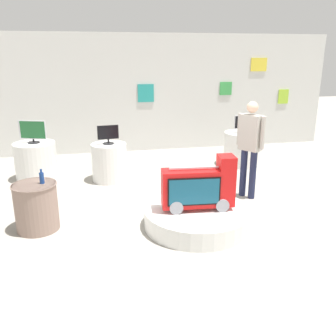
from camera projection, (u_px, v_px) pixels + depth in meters
ground_plane at (182, 221)px, 5.78m from camera, size 30.00×30.00×0.00m
back_wall_display at (141, 94)px, 9.58m from camera, size 10.47×0.13×3.04m
main_display_pedestal at (197, 217)px, 5.59m from camera, size 1.62×1.62×0.29m
novelty_firetruck_tv at (199, 188)px, 5.45m from camera, size 1.10×0.44×0.82m
display_pedestal_left_rear at (36, 161)px, 7.63m from camera, size 0.85×0.85×0.78m
tv_on_left_rear at (33, 131)px, 7.43m from camera, size 0.55×0.24×0.47m
display_pedestal_center_rear at (109, 162)px, 7.55m from camera, size 0.72×0.72×0.78m
tv_on_center_rear at (108, 134)px, 7.36m from camera, size 0.43×0.22×0.38m
display_pedestal_right_rear at (241, 149)px, 8.61m from camera, size 0.83×0.83×0.78m
tv_on_right_rear at (243, 122)px, 8.42m from camera, size 0.48×0.16×0.41m
side_table_round at (36, 206)px, 5.43m from camera, size 0.65×0.65×0.72m
bottle_on_side_table at (42, 178)px, 5.33m from camera, size 0.07×0.07×0.22m
shopper_browsing_near_truck at (250, 142)px, 6.47m from camera, size 0.37×0.49×1.76m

